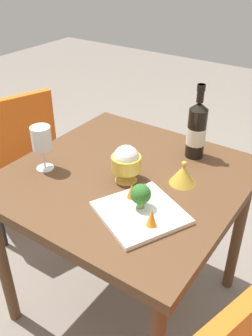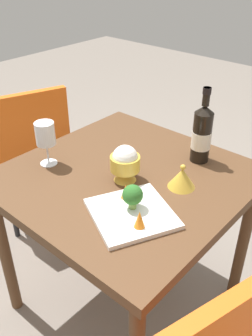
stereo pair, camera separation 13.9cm
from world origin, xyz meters
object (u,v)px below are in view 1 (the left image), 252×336
(chair_by_wall, at_px, (15,151))
(carrot_garnish_left, at_px, (152,218))
(wine_bottle, at_px, (197,130))
(wine_glass, at_px, (41,139))
(rice_bowl, at_px, (126,163))
(carrot_garnish_right, at_px, (132,191))
(serving_plate, at_px, (140,213))
(rice_bowl_lid, at_px, (183,174))
(broccoli_floret, at_px, (141,195))

(chair_by_wall, height_order, carrot_garnish_left, chair_by_wall)
(wine_bottle, bearing_deg, wine_glass, 44.19)
(rice_bowl, xyz_separation_m, carrot_garnish_right, (-0.09, 0.10, -0.03))
(chair_by_wall, distance_m, serving_plate, 1.02)
(wine_bottle, distance_m, carrot_garnish_left, 0.50)
(wine_glass, xyz_separation_m, rice_bowl_lid, (-0.49, -0.22, -0.09))
(rice_bowl_lid, relative_size, serving_plate, 0.30)
(broccoli_floret, relative_size, carrot_garnish_left, 1.46)
(serving_plate, bearing_deg, wine_glass, -3.40)
(chair_by_wall, distance_m, carrot_garnish_left, 1.10)
(wine_glass, xyz_separation_m, carrot_garnish_left, (-0.53, 0.07, -0.08))
(chair_by_wall, relative_size, wine_bottle, 2.78)
(serving_plate, bearing_deg, rice_bowl_lid, -96.50)
(chair_by_wall, bearing_deg, carrot_garnish_right, -85.06)
(carrot_garnish_right, bearing_deg, wine_glass, 2.55)
(rice_bowl, relative_size, serving_plate, 0.42)
(carrot_garnish_left, height_order, carrot_garnish_right, carrot_garnish_left)
(rice_bowl_lid, distance_m, carrot_garnish_right, 0.22)
(wine_bottle, xyz_separation_m, serving_plate, (-0.03, 0.45, -0.11))
(rice_bowl_lid, bearing_deg, serving_plate, 83.50)
(chair_by_wall, height_order, wine_glass, wine_glass)
(wine_bottle, relative_size, serving_plate, 0.91)
(chair_by_wall, relative_size, rice_bowl_lid, 8.50)
(wine_glass, height_order, carrot_garnish_right, wine_glass)
(wine_bottle, height_order, serving_plate, wine_bottle)
(rice_bowl_lid, xyz_separation_m, serving_plate, (0.03, 0.24, -0.03))
(wine_bottle, relative_size, broccoli_floret, 3.56)
(chair_by_wall, relative_size, carrot_garnish_left, 14.51)
(serving_plate, height_order, broccoli_floret, broccoli_floret)
(rice_bowl_lid, bearing_deg, broccoli_floret, 80.14)
(rice_bowl_lid, bearing_deg, carrot_garnish_left, 97.49)
(rice_bowl_lid, distance_m, carrot_garnish_left, 0.29)
(wine_bottle, relative_size, rice_bowl, 2.16)
(wine_bottle, distance_m, rice_bowl_lid, 0.23)
(carrot_garnish_left, bearing_deg, wine_glass, -7.30)
(rice_bowl_lid, height_order, carrot_garnish_left, rice_bowl_lid)
(wine_glass, xyz_separation_m, serving_plate, (-0.46, 0.03, -0.12))
(rice_bowl, relative_size, carrot_garnish_right, 2.64)
(wine_glass, bearing_deg, chair_by_wall, -25.82)
(wine_glass, bearing_deg, broccoli_floret, 178.69)
(chair_by_wall, xyz_separation_m, wine_bottle, (-0.93, -0.18, 0.31))
(chair_by_wall, distance_m, rice_bowl_lid, 1.02)
(rice_bowl_lid, bearing_deg, rice_bowl, 28.97)
(wine_glass, xyz_separation_m, rice_bowl, (-0.31, -0.11, -0.05))
(wine_bottle, relative_size, carrot_garnish_left, 5.22)
(wine_glass, distance_m, broccoli_floret, 0.45)
(rice_bowl, bearing_deg, broccoli_floret, 138.89)
(broccoli_floret, bearing_deg, wine_bottle, -88.02)
(wine_glass, distance_m, rice_bowl_lid, 0.54)
(carrot_garnish_right, bearing_deg, chair_by_wall, -14.07)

